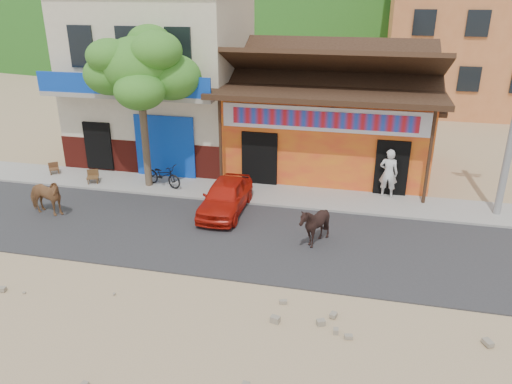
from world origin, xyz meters
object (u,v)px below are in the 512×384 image
cow_tan (45,197)px  scooter (163,175)px  cafe_chair_right (53,164)px  cafe_chair_left (92,172)px  cow_dark (314,225)px  tree (143,110)px  pedestrian (388,173)px  red_car (226,196)px

cow_tan → scooter: cow_tan is taller
cow_tan → cafe_chair_right: 4.06m
cafe_chair_left → cow_dark: bearing=-42.1°
tree → cafe_chair_right: tree is taller
cow_tan → cow_dark: cow_tan is taller
tree → cow_dark: (6.89, -3.31, -2.42)m
pedestrian → cafe_chair_right: pedestrian is taller
cow_dark → red_car: bearing=-138.5°
red_car → cow_tan: bearing=-164.9°
cow_dark → red_car: cow_dark is taller
cafe_chair_left → cafe_chair_right: 2.22m
cow_tan → cafe_chair_left: (0.11, 2.91, -0.11)m
cow_dark → cafe_chair_left: size_ratio=1.41×
tree → pedestrian: size_ratio=3.27×
tree → scooter: tree is taller
cafe_chair_right → cow_dark: bearing=-55.9°
scooter → cafe_chair_right: 5.01m
scooter → pedestrian: bearing=-65.7°
scooter → pedestrian: (8.50, 0.86, 0.47)m
cow_dark → red_car: (-3.29, 1.73, -0.08)m
tree → cafe_chair_right: size_ratio=7.22×
cow_dark → scooter: size_ratio=0.78×
cow_tan → cow_dark: size_ratio=1.19×
tree → cafe_chair_left: (-2.27, -0.27, -2.53)m
pedestrian → cafe_chair_left: bearing=11.7°
cow_tan → cow_dark: (9.27, -0.12, -0.00)m
tree → cafe_chair_left: bearing=-173.1°
scooter → cow_dark: bearing=-99.5°
tree → pedestrian: tree is taller
cow_tan → scooter: 4.39m
red_car → cafe_chair_right: size_ratio=4.09×
cow_tan → pedestrian: bearing=-61.9°
cow_tan → cafe_chair_right: bearing=38.4°
cow_dark → cafe_chair_right: bearing=-128.6°
scooter → cafe_chair_right: (-5.00, 0.29, -0.03)m
cow_tan → cafe_chair_left: cow_tan is taller
cow_tan → scooter: size_ratio=0.92×
pedestrian → cafe_chair_left: 11.44m
scooter → pedestrian: 8.56m
cafe_chair_left → cow_tan: bearing=-115.9°
red_car → scooter: 3.41m
cow_dark → pedestrian: size_ratio=0.72×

